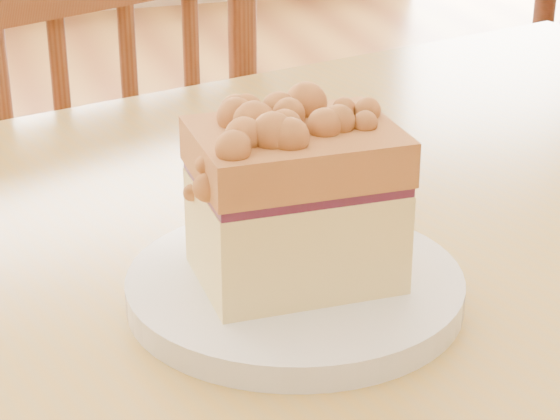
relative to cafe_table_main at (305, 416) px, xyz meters
name	(u,v)px	position (x,y,z in m)	size (l,w,h in m)	color
cafe_table_main	(305,416)	(0.00, 0.00, 0.00)	(1.38, 1.09, 0.75)	#A88841
cafe_chair_main	(80,266)	(-0.07, 0.69, -0.21)	(0.52, 0.52, 0.87)	brown
plate	(295,289)	(-0.01, -0.01, 0.10)	(0.21, 0.21, 0.02)	white
cake_slice	(296,192)	(-0.01, -0.01, 0.17)	(0.13, 0.09, 0.11)	#FFD790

